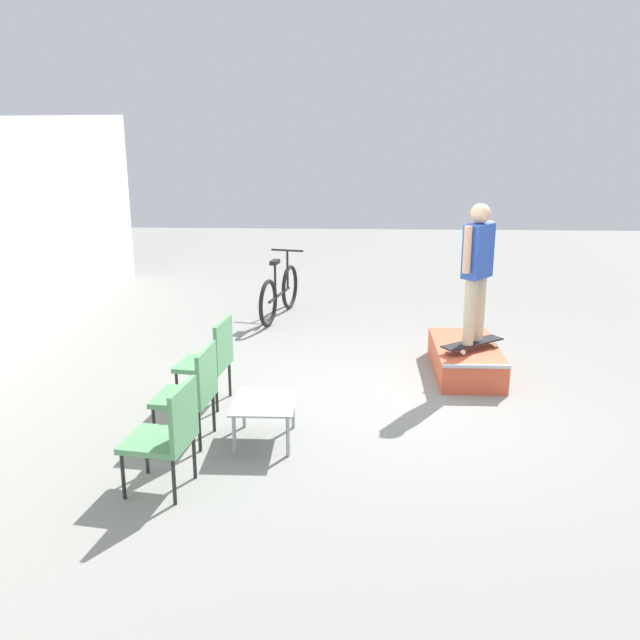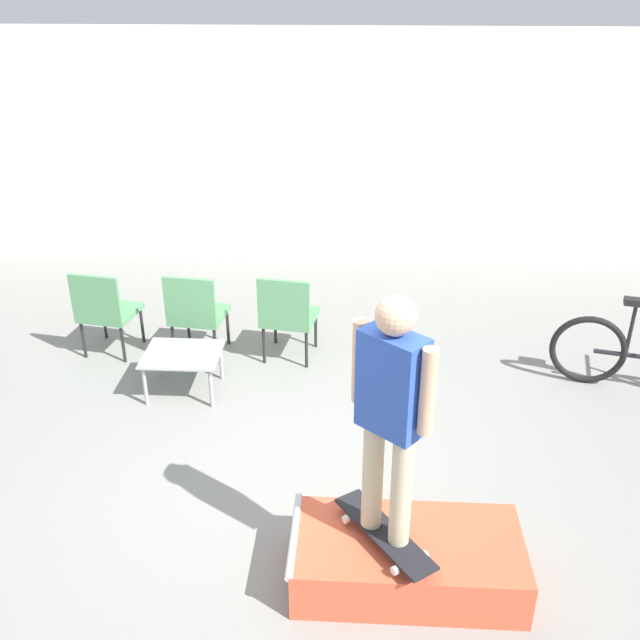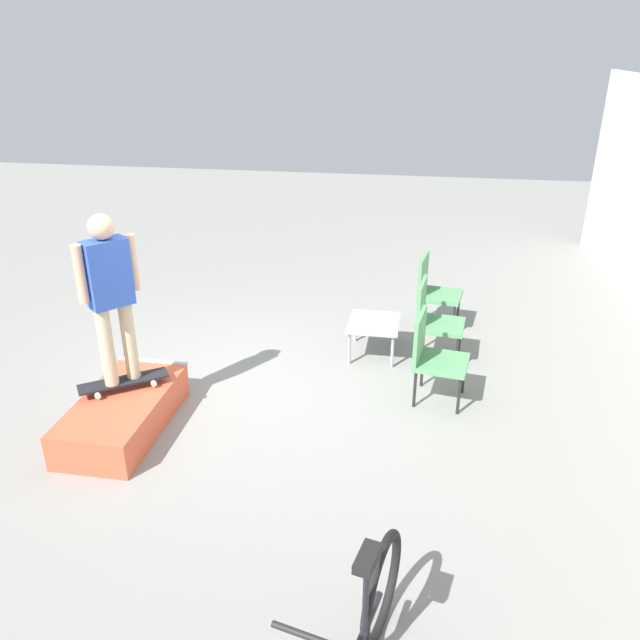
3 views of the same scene
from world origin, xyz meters
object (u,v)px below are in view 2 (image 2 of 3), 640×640
object	(u,v)px
skateboard_on_ramp	(384,533)
patio_chair_left	(105,308)
coffee_table	(183,358)
skate_ramp_box	(407,559)
person_skater	(391,404)
patio_chair_center	(196,311)
patio_chair_right	(287,313)

from	to	relation	value
skateboard_on_ramp	patio_chair_left	distance (m)	4.02
coffee_table	skateboard_on_ramp	bearing A→B (deg)	-51.03
skate_ramp_box	patio_chair_left	bearing A→B (deg)	135.34
person_skater	skate_ramp_box	bearing A→B (deg)	54.31
skateboard_on_ramp	coffee_table	bearing A→B (deg)	-176.71
skate_ramp_box	person_skater	size ratio (longest dim) A/B	0.92
skateboard_on_ramp	coffee_table	world-z (taller)	skateboard_on_ramp
skate_ramp_box	patio_chair_center	size ratio (longest dim) A/B	1.60
person_skater	patio_chair_center	bearing A→B (deg)	161.82
skate_ramp_box	skateboard_on_ramp	bearing A→B (deg)	-165.50
patio_chair_left	coffee_table	bearing A→B (deg)	153.54
skate_ramp_box	skateboard_on_ramp	xyz separation A→B (m)	(-0.16, -0.04, 0.25)
coffee_table	patio_chair_left	distance (m)	1.17
patio_chair_left	skateboard_on_ramp	bearing A→B (deg)	142.61
coffee_table	patio_chair_left	xyz separation A→B (m)	(-0.94, 0.68, 0.16)
skateboard_on_ramp	person_skater	world-z (taller)	person_skater
skate_ramp_box	coffee_table	xyz separation A→B (m)	(-1.98, 2.21, 0.19)
patio_chair_center	patio_chair_right	bearing A→B (deg)	-173.41
person_skater	patio_chair_right	bearing A→B (deg)	146.98
skate_ramp_box	person_skater	bearing A→B (deg)	-165.50
patio_chair_left	patio_chair_center	xyz separation A→B (m)	(0.93, -0.00, 0.00)
coffee_table	patio_chair_center	bearing A→B (deg)	90.92
person_skater	patio_chair_right	world-z (taller)	person_skater
person_skater	skateboard_on_ramp	bearing A→B (deg)	-23.62
skateboard_on_ramp	coffee_table	size ratio (longest dim) A/B	1.13
person_skater	patio_chair_left	distance (m)	4.12
person_skater	patio_chair_left	bearing A→B (deg)	173.15
patio_chair_right	skateboard_on_ramp	bearing A→B (deg)	115.66
skate_ramp_box	skateboard_on_ramp	distance (m)	0.30
skateboard_on_ramp	patio_chair_center	world-z (taller)	patio_chair_center
patio_chair_left	skate_ramp_box	bearing A→B (deg)	144.61
skate_ramp_box	person_skater	distance (m)	1.23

